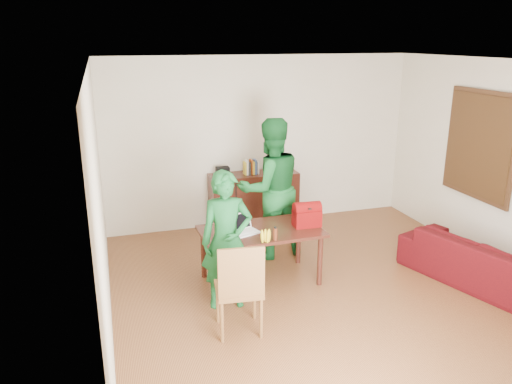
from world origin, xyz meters
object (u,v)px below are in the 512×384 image
object	(u,v)px
bottle	(275,233)
person_near	(227,240)
chair	(239,305)
sofa	(485,262)
person_far	(270,188)
laptop	(246,230)
red_bag	(307,217)
table	(261,236)

from	to	relation	value
bottle	person_near	bearing A→B (deg)	-171.62
chair	person_near	world-z (taller)	person_near
chair	sofa	bearing A→B (deg)	8.31
person_far	laptop	bearing A→B (deg)	47.81
person_far	red_bag	bearing A→B (deg)	99.16
table	person_near	size ratio (longest dim) A/B	0.94
person_far	sofa	distance (m)	2.87
chair	person_far	world-z (taller)	person_far
table	chair	distance (m)	1.19
laptop	bottle	xyz separation A→B (m)	(0.27, -0.30, 0.04)
person_near	laptop	xyz separation A→B (m)	(0.34, 0.39, -0.06)
laptop	person_near	bearing A→B (deg)	-148.10
table	sofa	xyz separation A→B (m)	(2.61, -0.91, -0.31)
red_bag	sofa	world-z (taller)	red_bag
laptop	person_far	bearing A→B (deg)	36.51
chair	sofa	xyz separation A→B (m)	(3.17, 0.09, 0.00)
bottle	person_far	bearing A→B (deg)	74.14
red_bag	sofa	xyz separation A→B (m)	(2.03, -0.87, -0.51)
chair	red_bag	size ratio (longest dim) A/B	3.04
chair	red_bag	bearing A→B (deg)	46.62
laptop	sofa	size ratio (longest dim) A/B	0.17
laptop	chair	bearing A→B (deg)	-127.76
chair	laptop	bearing A→B (deg)	76.27
table	person_near	bearing A→B (deg)	-142.24
laptop	bottle	world-z (taller)	laptop
table	chair	world-z (taller)	chair
sofa	laptop	bearing A→B (deg)	55.19
sofa	person_far	bearing A→B (deg)	35.78
chair	laptop	distance (m)	1.11
chair	person_far	xyz separation A→B (m)	(0.93, 1.75, 0.67)
person_far	person_near	bearing A→B (deg)	46.22
laptop	red_bag	size ratio (longest dim) A/B	1.04
chair	laptop	xyz separation A→B (m)	(0.36, 0.96, 0.43)
person_far	bottle	size ratio (longest dim) A/B	11.94
person_near	sofa	bearing A→B (deg)	-2.17
person_far	laptop	size ratio (longest dim) A/B	5.55
person_far	sofa	xyz separation A→B (m)	(2.24, -1.66, -0.67)
chair	bottle	world-z (taller)	chair
chair	red_bag	world-z (taller)	chair
bottle	sofa	world-z (taller)	bottle
laptop	bottle	bearing A→B (deg)	-66.34
person_near	laptop	world-z (taller)	person_near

